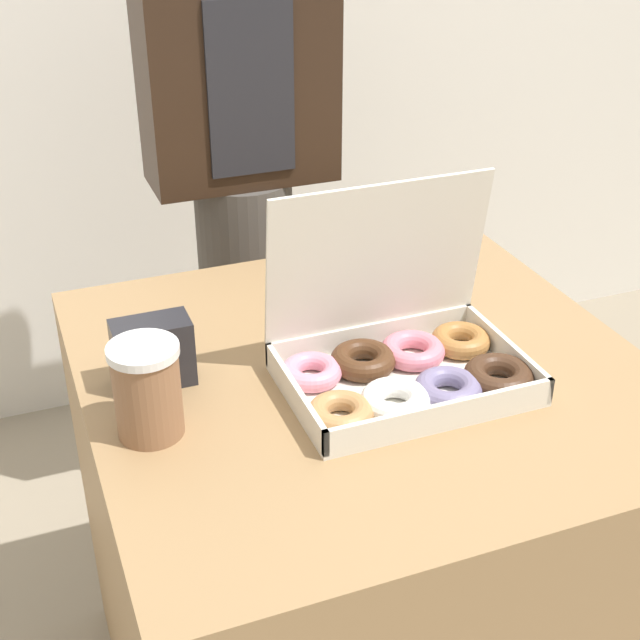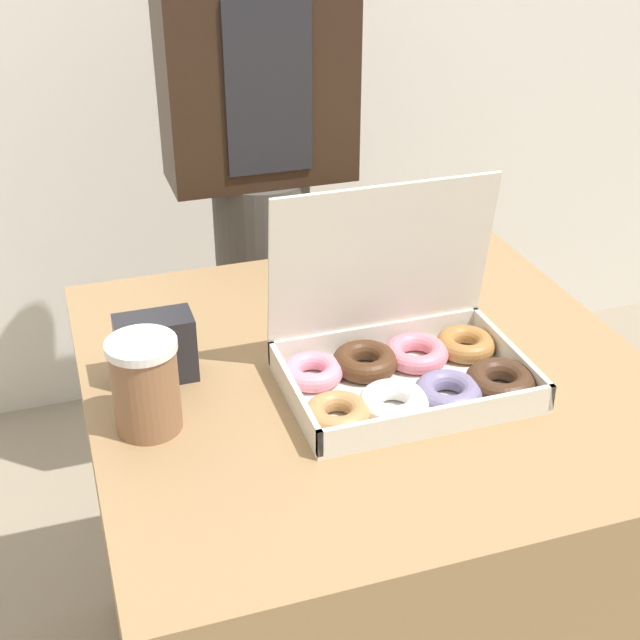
# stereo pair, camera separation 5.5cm
# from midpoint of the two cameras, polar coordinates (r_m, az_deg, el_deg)

# --- Properties ---
(table) EXTENTS (0.84, 0.83, 0.77)m
(table) POSITION_cam_midpoint_polar(r_m,az_deg,el_deg) (1.59, 1.53, -14.80)
(table) COLOR #99754C
(table) RESTS_ON ground_plane
(donut_box) EXTENTS (0.37, 0.25, 0.28)m
(donut_box) POSITION_cam_midpoint_polar(r_m,az_deg,el_deg) (1.30, 4.15, -2.53)
(donut_box) COLOR silver
(donut_box) RESTS_ON table
(coffee_cup) EXTENTS (0.09, 0.09, 0.13)m
(coffee_cup) POSITION_cam_midpoint_polar(r_m,az_deg,el_deg) (1.20, -12.30, -4.41)
(coffee_cup) COLOR #8C6042
(coffee_cup) RESTS_ON table
(napkin_holder) EXTENTS (0.11, 0.06, 0.10)m
(napkin_holder) POSITION_cam_midpoint_polar(r_m,az_deg,el_deg) (1.31, -11.82, -2.07)
(napkin_holder) COLOR #232328
(napkin_holder) RESTS_ON table
(person_customer) EXTENTS (0.39, 0.21, 1.57)m
(person_customer) POSITION_cam_midpoint_polar(r_m,az_deg,el_deg) (1.92, -5.87, 9.80)
(person_customer) COLOR #4C4742
(person_customer) RESTS_ON ground_plane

